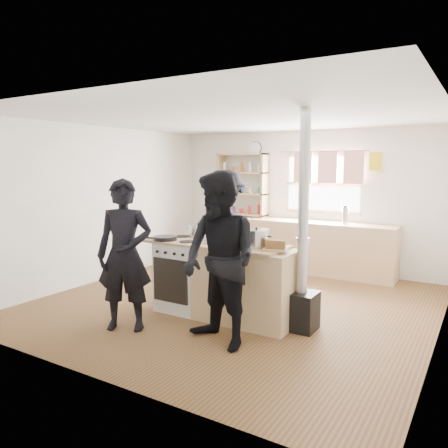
{
  "coord_description": "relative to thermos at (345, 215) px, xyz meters",
  "views": [
    {
      "loc": [
        2.88,
        -5.03,
        1.88
      ],
      "look_at": [
        -0.13,
        -0.1,
        1.1
      ],
      "focal_mm": 35.0,
      "sensor_mm": 36.0,
      "label": 1
    }
  ],
  "objects": [
    {
      "name": "person_far",
      "position": [
        -1.24,
        -1.86,
        -0.14
      ],
      "size": [
        1.3,
        0.93,
        1.82
      ],
      "primitive_type": "imported",
      "rotation": [
        0.0,
        0.0,
        2.9
      ],
      "color": "black",
      "rests_on": "ground"
    },
    {
      "name": "ground",
      "position": [
        -0.84,
        -2.22,
        -1.05
      ],
      "size": [
        5.0,
        5.0,
        0.01
      ],
      "primitive_type": "cube",
      "color": "brown",
      "rests_on": "ground"
    },
    {
      "name": "roast_tray",
      "position": [
        -0.76,
        -2.76,
        -0.08
      ],
      "size": [
        0.34,
        0.3,
        0.07
      ],
      "color": "silver",
      "rests_on": "cooking_island"
    },
    {
      "name": "skillet_greens",
      "position": [
        -1.46,
        -2.95,
        -0.09
      ],
      "size": [
        0.39,
        0.39,
        0.05
      ],
      "color": "black",
      "rests_on": "cooking_island"
    },
    {
      "name": "cooking_island",
      "position": [
        -0.69,
        -2.77,
        -0.58
      ],
      "size": [
        1.97,
        0.64,
        0.93
      ],
      "color": "white",
      "rests_on": "ground"
    },
    {
      "name": "person_near_left",
      "position": [
        -1.45,
        -3.69,
        -0.18
      ],
      "size": [
        0.75,
        0.66,
        1.74
      ],
      "primitive_type": "imported",
      "rotation": [
        0.0,
        0.0,
        0.48
      ],
      "color": "black",
      "rests_on": "ground"
    },
    {
      "name": "stockpot_counter",
      "position": [
        -0.25,
        -2.76,
        -0.01
      ],
      "size": [
        0.32,
        0.32,
        0.23
      ],
      "color": "#B7B7B9",
      "rests_on": "cooking_island"
    },
    {
      "name": "back_counter",
      "position": [
        -0.84,
        0.0,
        -0.59
      ],
      "size": [
        3.4,
        0.55,
        0.9
      ],
      "primitive_type": "cube",
      "color": "tan",
      "rests_on": "ground"
    },
    {
      "name": "flue_heater",
      "position": [
        0.28,
        -2.67,
        -0.38
      ],
      "size": [
        0.35,
        0.35,
        2.5
      ],
      "color": "black",
      "rests_on": "ground"
    },
    {
      "name": "thermos",
      "position": [
        0.0,
        0.0,
        0.0
      ],
      "size": [
        0.1,
        0.1,
        0.29
      ],
      "primitive_type": "cylinder",
      "color": "silver",
      "rests_on": "back_counter"
    },
    {
      "name": "person_near_right",
      "position": [
        -0.28,
        -3.53,
        -0.13
      ],
      "size": [
        1.06,
        0.94,
        1.82
      ],
      "primitive_type": "imported",
      "rotation": [
        0.0,
        0.0,
        -0.32
      ],
      "color": "black",
      "rests_on": "ground"
    },
    {
      "name": "bread_board",
      "position": [
        0.03,
        -2.84,
        -0.06
      ],
      "size": [
        0.33,
        0.27,
        0.12
      ],
      "color": "tan",
      "rests_on": "cooking_island"
    },
    {
      "name": "shelving_unit",
      "position": [
        -2.04,
        0.12,
        0.47
      ],
      "size": [
        1.0,
        0.28,
        1.2
      ],
      "color": "tan",
      "rests_on": "back_counter"
    },
    {
      "name": "stockpot_stove",
      "position": [
        -1.22,
        -2.56,
        -0.03
      ],
      "size": [
        0.24,
        0.24,
        0.2
      ],
      "color": "#BDBDC0",
      "rests_on": "cooking_island"
    }
  ]
}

